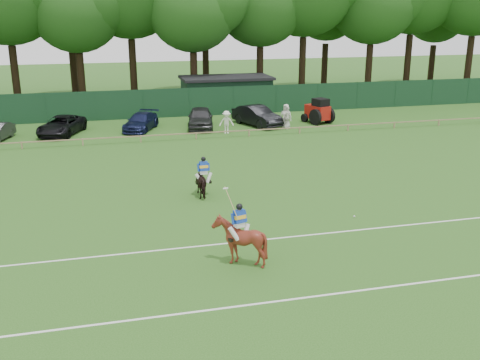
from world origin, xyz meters
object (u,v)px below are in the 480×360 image
object	(u,v)px
spectator_left	(227,122)
tractor	(319,111)
horse_chestnut	(239,241)
sedan_navy	(141,122)
horse_dark	(204,182)
suv_black	(62,125)
spectator_mid	(287,118)
polo_ball	(354,216)
hatch_grey	(200,118)
spectator_right	(286,116)
estate_black	(257,116)
utility_shed	(226,92)

from	to	relation	value
spectator_left	tractor	xyz separation A→B (m)	(8.26, 1.96, 0.11)
horse_chestnut	sedan_navy	size ratio (longest dim) A/B	0.41
horse_dark	tractor	size ratio (longest dim) A/B	0.60
suv_black	sedan_navy	distance (m)	5.94
spectator_mid	polo_ball	bearing A→B (deg)	-133.45
hatch_grey	spectator_right	distance (m)	6.78
horse_dark	spectator_right	bearing A→B (deg)	-124.43
sedan_navy	suv_black	bearing A→B (deg)	-154.39
horse_dark	polo_ball	distance (m)	7.77
estate_black	spectator_left	size ratio (longest dim) A/B	2.80
horse_chestnut	utility_shed	distance (m)	33.68
horse_chestnut	spectator_right	size ratio (longest dim) A/B	0.97
polo_ball	estate_black	bearing A→B (deg)	86.29
horse_dark	estate_black	bearing A→B (deg)	-116.50
spectator_left	spectator_right	world-z (taller)	spectator_right
estate_black	polo_ball	bearing A→B (deg)	-115.55
horse_dark	hatch_grey	size ratio (longest dim) A/B	0.36
horse_chestnut	spectator_mid	bearing A→B (deg)	-128.60
spectator_left	spectator_mid	world-z (taller)	spectator_mid
horse_chestnut	spectator_left	world-z (taller)	horse_chestnut
horse_dark	suv_black	distance (m)	18.49
spectator_mid	utility_shed	distance (m)	10.52
estate_black	hatch_grey	bearing A→B (deg)	156.23
tractor	estate_black	bearing A→B (deg)	157.76
sedan_navy	utility_shed	bearing A→B (deg)	65.76
hatch_grey	spectator_mid	size ratio (longest dim) A/B	2.68
horse_dark	hatch_grey	bearing A→B (deg)	-101.84
horse_dark	spectator_left	world-z (taller)	spectator_left
polo_ball	utility_shed	world-z (taller)	utility_shed
suv_black	utility_shed	bearing A→B (deg)	49.14
spectator_mid	utility_shed	bearing A→B (deg)	70.66
horse_dark	estate_black	world-z (taller)	estate_black
estate_black	spectator_right	distance (m)	2.53
horse_dark	suv_black	bearing A→B (deg)	-67.34
utility_shed	tractor	world-z (taller)	utility_shed
horse_dark	horse_chestnut	bearing A→B (deg)	86.56
horse_chestnut	tractor	distance (m)	27.52
polo_ball	horse_dark	bearing A→B (deg)	142.08
estate_black	polo_ball	size ratio (longest dim) A/B	53.89
suv_black	spectator_mid	xyz separation A→B (m)	(17.16, -2.20, 0.20)
horse_chestnut	spectator_right	bearing A→B (deg)	-128.34
suv_black	hatch_grey	world-z (taller)	hatch_grey
spectator_right	estate_black	bearing A→B (deg)	170.04
hatch_grey	horse_chestnut	bearing A→B (deg)	-86.60
sedan_navy	horse_dark	bearing A→B (deg)	-60.26
suv_black	spectator_mid	distance (m)	17.31
spectator_mid	polo_ball	world-z (taller)	spectator_mid
spectator_right	utility_shed	world-z (taller)	utility_shed
spectator_right	utility_shed	bearing A→B (deg)	134.96
spectator_mid	horse_dark	bearing A→B (deg)	-156.57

